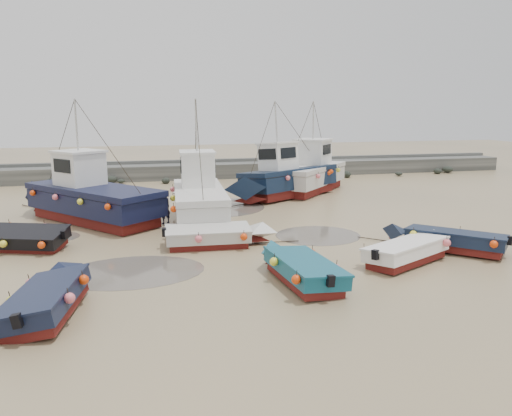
{
  "coord_description": "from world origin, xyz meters",
  "views": [
    {
      "loc": [
        -3.07,
        -19.41,
        5.83
      ],
      "look_at": [
        2.05,
        1.89,
        1.4
      ],
      "focal_mm": 35.0,
      "sensor_mm": 36.0,
      "label": 1
    }
  ],
  "objects_px": {
    "dinghy_3": "(413,248)",
    "person": "(166,223)",
    "dinghy_4": "(9,236)",
    "cabin_boat_3": "(311,172)",
    "cabin_boat_1": "(199,197)",
    "dinghy_2": "(299,265)",
    "dinghy_6": "(446,237)",
    "dinghy_5": "(217,234)",
    "cabin_boat_0": "(86,196)",
    "cabin_boat_2": "(284,177)",
    "dinghy_1": "(53,293)"
  },
  "relations": [
    {
      "from": "cabin_boat_0",
      "to": "dinghy_5",
      "type": "bearing_deg",
      "value": -88.17
    },
    {
      "from": "dinghy_1",
      "to": "dinghy_5",
      "type": "xyz_separation_m",
      "value": [
        5.73,
        5.75,
        0.0
      ]
    },
    {
      "from": "dinghy_1",
      "to": "dinghy_5",
      "type": "bearing_deg",
      "value": 54.32
    },
    {
      "from": "dinghy_3",
      "to": "cabin_boat_1",
      "type": "height_order",
      "value": "cabin_boat_1"
    },
    {
      "from": "cabin_boat_3",
      "to": "cabin_boat_0",
      "type": "bearing_deg",
      "value": -113.75
    },
    {
      "from": "dinghy_4",
      "to": "cabin_boat_0",
      "type": "height_order",
      "value": "cabin_boat_0"
    },
    {
      "from": "dinghy_2",
      "to": "cabin_boat_3",
      "type": "height_order",
      "value": "cabin_boat_3"
    },
    {
      "from": "dinghy_2",
      "to": "dinghy_5",
      "type": "xyz_separation_m",
      "value": [
        -2.06,
        4.91,
        0.0
      ]
    },
    {
      "from": "dinghy_4",
      "to": "dinghy_6",
      "type": "height_order",
      "value": "same"
    },
    {
      "from": "dinghy_6",
      "to": "cabin_boat_0",
      "type": "distance_m",
      "value": 17.65
    },
    {
      "from": "person",
      "to": "dinghy_2",
      "type": "bearing_deg",
      "value": 79.37
    },
    {
      "from": "dinghy_2",
      "to": "cabin_boat_3",
      "type": "distance_m",
      "value": 18.98
    },
    {
      "from": "dinghy_5",
      "to": "cabin_boat_0",
      "type": "relative_size",
      "value": 0.62
    },
    {
      "from": "cabin_boat_1",
      "to": "dinghy_3",
      "type": "bearing_deg",
      "value": -46.92
    },
    {
      "from": "dinghy_5",
      "to": "cabin_boat_0",
      "type": "bearing_deg",
      "value": -135.2
    },
    {
      "from": "dinghy_6",
      "to": "cabin_boat_3",
      "type": "relative_size",
      "value": 0.58
    },
    {
      "from": "dinghy_1",
      "to": "dinghy_6",
      "type": "relative_size",
      "value": 1.21
    },
    {
      "from": "dinghy_2",
      "to": "cabin_boat_1",
      "type": "distance_m",
      "value": 9.94
    },
    {
      "from": "dinghy_6",
      "to": "cabin_boat_2",
      "type": "bearing_deg",
      "value": 56.93
    },
    {
      "from": "dinghy_3",
      "to": "dinghy_4",
      "type": "height_order",
      "value": "same"
    },
    {
      "from": "cabin_boat_1",
      "to": "person",
      "type": "height_order",
      "value": "cabin_boat_1"
    },
    {
      "from": "cabin_boat_0",
      "to": "cabin_boat_1",
      "type": "distance_m",
      "value": 5.92
    },
    {
      "from": "dinghy_3",
      "to": "cabin_boat_1",
      "type": "xyz_separation_m",
      "value": [
        -7.11,
        8.7,
        0.79
      ]
    },
    {
      "from": "cabin_boat_1",
      "to": "dinghy_2",
      "type": "bearing_deg",
      "value": -73.25
    },
    {
      "from": "dinghy_4",
      "to": "dinghy_6",
      "type": "relative_size",
      "value": 1.26
    },
    {
      "from": "dinghy_4",
      "to": "person",
      "type": "height_order",
      "value": "dinghy_4"
    },
    {
      "from": "dinghy_1",
      "to": "cabin_boat_1",
      "type": "bearing_deg",
      "value": 71.22
    },
    {
      "from": "cabin_boat_2",
      "to": "dinghy_2",
      "type": "bearing_deg",
      "value": 133.85
    },
    {
      "from": "dinghy_4",
      "to": "cabin_boat_3",
      "type": "height_order",
      "value": "cabin_boat_3"
    },
    {
      "from": "dinghy_6",
      "to": "cabin_boat_0",
      "type": "relative_size",
      "value": 0.52
    },
    {
      "from": "dinghy_5",
      "to": "cabin_boat_3",
      "type": "xyz_separation_m",
      "value": [
        8.82,
        12.81,
        0.78
      ]
    },
    {
      "from": "dinghy_2",
      "to": "dinghy_4",
      "type": "height_order",
      "value": "same"
    },
    {
      "from": "dinghy_2",
      "to": "cabin_boat_1",
      "type": "bearing_deg",
      "value": 97.54
    },
    {
      "from": "dinghy_3",
      "to": "person",
      "type": "distance_m",
      "value": 12.44
    },
    {
      "from": "dinghy_2",
      "to": "dinghy_6",
      "type": "xyz_separation_m",
      "value": [
        7.09,
        2.08,
        -0.01
      ]
    },
    {
      "from": "cabin_boat_2",
      "to": "cabin_boat_3",
      "type": "height_order",
      "value": "same"
    },
    {
      "from": "dinghy_4",
      "to": "cabin_boat_1",
      "type": "relative_size",
      "value": 0.62
    },
    {
      "from": "dinghy_2",
      "to": "dinghy_5",
      "type": "relative_size",
      "value": 1.01
    },
    {
      "from": "cabin_boat_0",
      "to": "cabin_boat_1",
      "type": "xyz_separation_m",
      "value": [
        5.65,
        -1.76,
        0.03
      ]
    },
    {
      "from": "cabin_boat_1",
      "to": "cabin_boat_3",
      "type": "relative_size",
      "value": 1.18
    },
    {
      "from": "dinghy_5",
      "to": "cabin_boat_1",
      "type": "xyz_separation_m",
      "value": [
        -0.15,
        4.74,
        0.79
      ]
    },
    {
      "from": "cabin_boat_1",
      "to": "cabin_boat_2",
      "type": "distance_m",
      "value": 8.57
    },
    {
      "from": "dinghy_1",
      "to": "person",
      "type": "relative_size",
      "value": 3.69
    },
    {
      "from": "dinghy_1",
      "to": "dinghy_5",
      "type": "relative_size",
      "value": 1.02
    },
    {
      "from": "cabin_boat_0",
      "to": "cabin_boat_3",
      "type": "height_order",
      "value": "same"
    },
    {
      "from": "cabin_boat_3",
      "to": "person",
      "type": "distance_m",
      "value": 13.44
    },
    {
      "from": "person",
      "to": "cabin_boat_2",
      "type": "bearing_deg",
      "value": -177.12
    },
    {
      "from": "cabin_boat_3",
      "to": "dinghy_2",
      "type": "bearing_deg",
      "value": -67.93
    },
    {
      "from": "dinghy_4",
      "to": "cabin_boat_3",
      "type": "relative_size",
      "value": 0.73
    },
    {
      "from": "dinghy_3",
      "to": "person",
      "type": "bearing_deg",
      "value": -161.66
    }
  ]
}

